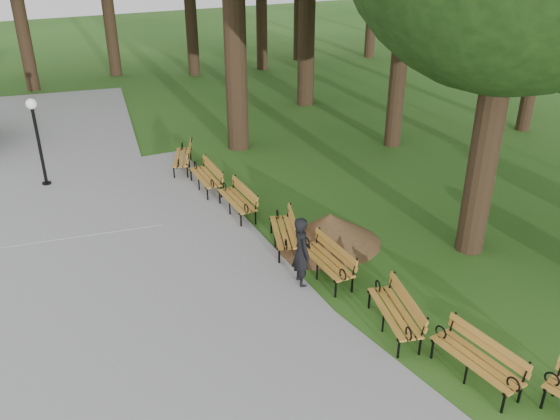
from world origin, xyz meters
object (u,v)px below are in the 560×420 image
dirt_mound (329,230)px  bench_3 (326,261)px  bench_5 (237,200)px  bench_7 (182,157)px  bench_6 (205,177)px  bench_2 (394,313)px  bench_1 (476,360)px  bench_4 (284,232)px  lamp_post (35,123)px  person (302,252)px

dirt_mound → bench_3: dirt_mound is taller
bench_5 → bench_7: 4.02m
bench_6 → dirt_mound: bearing=20.3°
dirt_mound → bench_2: bearing=-101.3°
bench_7 → bench_5: bearing=27.0°
dirt_mound → bench_2: size_ratio=1.27×
bench_6 → bench_7: (-0.07, 1.98, 0.00)m
bench_1 → bench_7: (-1.30, 12.25, 0.00)m
dirt_mound → bench_4: (-1.09, 0.46, -0.02)m
bench_2 → bench_4: 4.09m
lamp_post → bench_5: size_ratio=1.50×
bench_4 → bench_7: 6.35m
person → lamp_post: (-4.41, 8.80, 1.21)m
dirt_mound → bench_5: bearing=116.3°
bench_2 → bench_7: 10.44m
bench_6 → bench_1: bearing=9.3°
bench_4 → bench_6: 4.37m
dirt_mound → bench_7: bearing=103.4°
bench_2 → bench_3: size_ratio=1.00×
person → bench_5: (0.17, 4.02, -0.42)m
dirt_mound → bench_1: (-0.32, -5.45, -0.02)m
bench_3 → bench_7: same height
person → bench_7: 8.05m
bench_1 → bench_2: (-0.41, 1.84, 0.00)m
bench_4 → bench_7: size_ratio=1.00×
person → bench_2: bearing=-151.6°
bench_3 → bench_7: size_ratio=1.00×
bench_6 → bench_7: size_ratio=1.00×
dirt_mound → bench_1: size_ratio=1.27×
bench_1 → bench_7: same height
person → bench_4: size_ratio=0.91×
bench_7 → bench_4: bearing=28.3°
bench_1 → bench_5: 8.30m
lamp_post → bench_1: bearing=-66.6°
person → bench_6: bearing=9.4°
bench_6 → bench_4: bearing=8.5°
bench_3 → bench_7: bearing=-173.8°
lamp_post → bench_1: lamp_post is taller
lamp_post → dirt_mound: size_ratio=1.18×
person → bench_2: person is taller
bench_2 → bench_6: (-0.82, 8.42, 0.00)m
bench_3 → bench_4: 1.73m
bench_3 → person: bearing=-90.0°
bench_4 → bench_5: same height
lamp_post → bench_2: 12.44m
bench_3 → bench_6: size_ratio=1.00×
bench_1 → bench_7: bearing=-178.3°
dirt_mound → bench_1: dirt_mound is taller
bench_1 → bench_4: size_ratio=1.00×
bench_1 → bench_7: 12.31m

